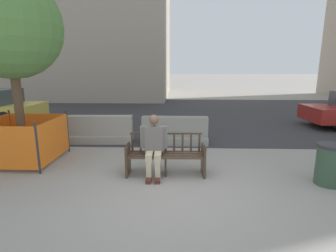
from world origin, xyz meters
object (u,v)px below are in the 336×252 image
Objects in this scene: jersey_barrier_centre at (175,133)px; trash_bin at (331,164)px; street_tree at (9,27)px; street_bench at (166,157)px; construction_fence at (23,139)px; seated_person at (154,144)px; jersey_barrier_left at (101,131)px.

trash_bin is (3.11, -2.78, 0.07)m from jersey_barrier_centre.
street_tree reaches higher than jersey_barrier_centre.
street_bench is 2.07× the size of trash_bin.
street_tree is 2.68× the size of construction_fence.
seated_person reaches higher than jersey_barrier_centre.
seated_person is at bearing -99.85° from jersey_barrier_centre.
trash_bin is (3.53, -0.34, -0.28)m from seated_person.
street_bench is 3.27m from jersey_barrier_left.
street_tree is at bearing 0.00° from construction_fence.
street_tree reaches higher than seated_person.
street_bench is at bearing -48.96° from jersey_barrier_left.
jersey_barrier_left is at bearing 126.91° from seated_person.
street_tree is at bearing -128.27° from jersey_barrier_left.
construction_fence is at bearing 167.30° from seated_person.
seated_person is 3.56m from trash_bin.
construction_fence reaches higher than jersey_barrier_centre.
street_tree is (-3.30, 0.74, 2.49)m from seated_person.
seated_person is 3.39m from construction_fence.
seated_person is 1.60× the size of trash_bin.
construction_fence is 6.93m from trash_bin.
street_bench reaches higher than jersey_barrier_centre.
seated_person is at bearing 174.45° from trash_bin.
seated_person reaches higher than jersey_barrier_left.
street_tree reaches higher than jersey_barrier_left.
jersey_barrier_centre and jersey_barrier_left have the same top height.
jersey_barrier_left is (-2.14, 2.46, -0.06)m from street_bench.
jersey_barrier_centre is 4.98m from street_tree.
construction_fence is at bearing -128.27° from jersey_barrier_left.
seated_person is at bearing -12.70° from construction_fence.
jersey_barrier_centre is 4.17m from trash_bin.
street_bench is 0.84× the size of jersey_barrier_left.
jersey_barrier_centre is (0.18, 2.38, -0.06)m from street_bench.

